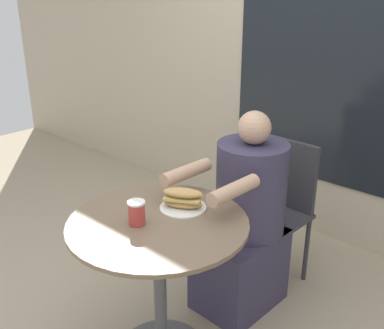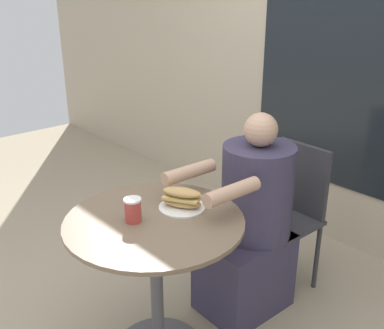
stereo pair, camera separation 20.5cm
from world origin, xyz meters
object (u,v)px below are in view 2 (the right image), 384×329
diner_chair (291,204)px  seated_diner (250,230)px  cafe_table (156,256)px  drink_cup (133,210)px  sandwich_on_plate (182,199)px

diner_chair → seated_diner: bearing=91.4°
cafe_table → diner_chair: 0.95m
cafe_table → drink_cup: (-0.05, -0.08, 0.25)m
seated_diner → sandwich_on_plate: bearing=85.5°
seated_diner → cafe_table: bearing=87.5°
sandwich_on_plate → drink_cup: bearing=-100.6°
cafe_table → seated_diner: bearing=85.2°
seated_diner → drink_cup: 0.75m
seated_diner → drink_cup: (-0.10, -0.68, 0.32)m
drink_cup → seated_diner: bearing=81.9°
seated_diner → drink_cup: bearing=84.1°
seated_diner → drink_cup: size_ratio=10.42×
sandwich_on_plate → cafe_table: bearing=-89.3°
cafe_table → sandwich_on_plate: size_ratio=3.71×
diner_chair → seated_diner: (-0.01, -0.35, -0.04)m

